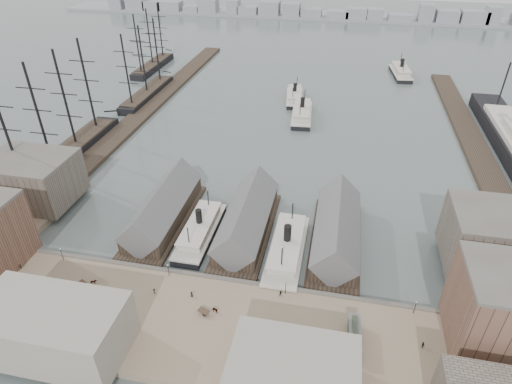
% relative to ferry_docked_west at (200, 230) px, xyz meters
% --- Properties ---
extents(ground, '(900.00, 900.00, 0.00)m').
position_rel_ferry_docked_west_xyz_m(ground, '(13.00, -12.30, -2.36)').
color(ground, '#4E5A59').
rests_on(ground, ground).
extents(quay, '(180.00, 30.00, 2.00)m').
position_rel_ferry_docked_west_xyz_m(quay, '(13.00, -32.30, -1.36)').
color(quay, '#847159').
rests_on(quay, ground).
extents(seawall, '(180.00, 1.20, 2.30)m').
position_rel_ferry_docked_west_xyz_m(seawall, '(13.00, -17.50, -1.21)').
color(seawall, '#59544C').
rests_on(seawall, ground).
extents(west_wharf, '(10.00, 220.00, 1.60)m').
position_rel_ferry_docked_west_xyz_m(west_wharf, '(-55.00, 87.70, -1.56)').
color(west_wharf, '#2D231C').
rests_on(west_wharf, ground).
extents(east_wharf, '(10.00, 180.00, 1.60)m').
position_rel_ferry_docked_west_xyz_m(east_wharf, '(91.00, 77.70, -1.56)').
color(east_wharf, '#2D231C').
rests_on(east_wharf, ground).
extents(ferry_shed_west, '(14.00, 42.00, 12.60)m').
position_rel_ferry_docked_west_xyz_m(ferry_shed_west, '(-13.00, 4.58, 2.28)').
color(ferry_shed_west, '#2D231C').
rests_on(ferry_shed_west, ground).
extents(ferry_shed_center, '(14.00, 42.00, 12.60)m').
position_rel_ferry_docked_west_xyz_m(ferry_shed_center, '(13.00, 4.58, 2.28)').
color(ferry_shed_center, '#2D231C').
rests_on(ferry_shed_center, ground).
extents(ferry_shed_east, '(14.00, 42.00, 12.60)m').
position_rel_ferry_docked_west_xyz_m(ferry_shed_east, '(39.00, 4.58, 2.28)').
color(ferry_shed_east, '#2D231C').
rests_on(ferry_shed_east, ground).
extents(warehouse_west_back, '(26.00, 20.00, 14.00)m').
position_rel_ferry_docked_west_xyz_m(warehouse_west_back, '(-57.00, 5.70, 6.64)').
color(warehouse_west_back, '#60564C').
rests_on(warehouse_west_back, west_land).
extents(warehouse_east_back, '(28.00, 20.00, 15.00)m').
position_rel_ferry_docked_west_xyz_m(warehouse_east_back, '(81.00, 2.70, 7.14)').
color(warehouse_east_back, '#60564C').
rests_on(warehouse_east_back, east_land).
extents(street_bldg_center, '(24.00, 16.00, 10.00)m').
position_rel_ferry_docked_west_xyz_m(street_bldg_center, '(33.00, -44.30, 4.64)').
color(street_bldg_center, gray).
rests_on(street_bldg_center, quay).
extents(street_bldg_west, '(30.00, 16.00, 12.00)m').
position_rel_ferry_docked_west_xyz_m(street_bldg_west, '(-17.00, -44.30, 5.64)').
color(street_bldg_west, gray).
rests_on(street_bldg_west, quay).
extents(lamp_post_far_w, '(0.44, 0.44, 3.92)m').
position_rel_ferry_docked_west_xyz_m(lamp_post_far_w, '(-32.00, -19.30, 2.36)').
color(lamp_post_far_w, black).
rests_on(lamp_post_far_w, quay).
extents(lamp_post_near_w, '(0.44, 0.44, 3.92)m').
position_rel_ferry_docked_west_xyz_m(lamp_post_near_w, '(-2.00, -19.30, 2.36)').
color(lamp_post_near_w, black).
rests_on(lamp_post_near_w, quay).
extents(lamp_post_near_e, '(0.44, 0.44, 3.92)m').
position_rel_ferry_docked_west_xyz_m(lamp_post_near_e, '(28.00, -19.30, 2.36)').
color(lamp_post_near_e, black).
rests_on(lamp_post_near_e, quay).
extents(lamp_post_far_e, '(0.44, 0.44, 3.92)m').
position_rel_ferry_docked_west_xyz_m(lamp_post_far_e, '(58.00, -19.30, 2.36)').
color(lamp_post_far_e, black).
rests_on(lamp_post_far_e, quay).
extents(far_shore, '(500.00, 40.00, 15.72)m').
position_rel_ferry_docked_west_xyz_m(far_shore, '(10.93, 321.84, 1.55)').
color(far_shore, gray).
rests_on(far_shore, ground).
extents(ferry_docked_west, '(8.44, 28.14, 10.05)m').
position_rel_ferry_docked_west_xyz_m(ferry_docked_west, '(0.00, 0.00, 0.00)').
color(ferry_docked_west, black).
rests_on(ferry_docked_west, ground).
extents(ferry_docked_east, '(9.24, 30.78, 10.99)m').
position_rel_ferry_docked_west_xyz_m(ferry_docked_east, '(26.00, -3.29, 0.22)').
color(ferry_docked_east, black).
rests_on(ferry_docked_east, ground).
extents(ferry_open_near, '(10.94, 29.83, 10.45)m').
position_rel_ferry_docked_west_xyz_m(ferry_open_near, '(19.07, 92.74, 0.09)').
color(ferry_open_near, black).
rests_on(ferry_open_near, ground).
extents(ferry_open_mid, '(11.04, 27.11, 9.41)m').
position_rel_ferry_docked_west_xyz_m(ferry_open_mid, '(12.87, 114.27, -0.15)').
color(ferry_open_mid, black).
rests_on(ferry_open_mid, ground).
extents(ferry_open_far, '(12.13, 30.22, 10.50)m').
position_rel_ferry_docked_west_xyz_m(ferry_open_far, '(68.36, 165.66, 0.11)').
color(ferry_open_far, black).
rests_on(ferry_open_far, ground).
extents(sailing_ship_near, '(9.79, 67.47, 40.27)m').
position_rel_ferry_docked_west_xyz_m(sailing_ship_near, '(-64.44, 33.22, 0.60)').
color(sailing_ship_near, black).
rests_on(sailing_ship_near, ground).
extents(sailing_ship_mid, '(8.65, 49.97, 35.55)m').
position_rel_ferry_docked_west_xyz_m(sailing_ship_mid, '(-61.77, 102.82, 0.19)').
color(sailing_ship_mid, black).
rests_on(sailing_ship_mid, ground).
extents(sailing_ship_far, '(8.43, 46.82, 34.65)m').
position_rel_ferry_docked_west_xyz_m(sailing_ship_far, '(-78.37, 148.75, 0.15)').
color(sailing_ship_far, black).
rests_on(sailing_ship_far, ground).
extents(ocean_steamer, '(12.86, 94.00, 18.80)m').
position_rel_ferry_docked_west_xyz_m(ocean_steamer, '(105.00, 79.36, 1.69)').
color(ocean_steamer, black).
rests_on(ocean_steamer, ground).
extents(tram, '(3.12, 10.16, 3.57)m').
position_rel_ferry_docked_west_xyz_m(tram, '(44.50, -30.31, 1.47)').
color(tram, black).
rests_on(tram, quay).
extents(horse_cart_left, '(4.67, 3.35, 1.49)m').
position_rel_ferry_docked_west_xyz_m(horse_cart_left, '(-20.02, -26.24, 0.42)').
color(horse_cart_left, black).
rests_on(horse_cart_left, quay).
extents(horse_cart_center, '(4.88, 2.77, 1.49)m').
position_rel_ferry_docked_west_xyz_m(horse_cart_center, '(11.99, -28.76, 0.42)').
color(horse_cart_center, black).
rests_on(horse_cart_center, quay).
extents(horse_cart_right, '(4.79, 3.07, 1.53)m').
position_rel_ferry_docked_west_xyz_m(horse_cart_right, '(22.86, -35.16, 0.43)').
color(horse_cart_right, black).
rests_on(horse_cart_right, quay).
extents(pedestrian_0, '(0.72, 0.69, 1.60)m').
position_rel_ferry_docked_west_xyz_m(pedestrian_0, '(-40.71, -24.71, 0.44)').
color(pedestrian_0, black).
rests_on(pedestrian_0, quay).
extents(pedestrian_1, '(0.69, 0.86, 1.70)m').
position_rel_ferry_docked_west_xyz_m(pedestrian_1, '(-22.63, -33.48, 0.49)').
color(pedestrian_1, black).
rests_on(pedestrian_1, quay).
extents(pedestrian_2, '(1.14, 1.12, 1.57)m').
position_rel_ferry_docked_west_xyz_m(pedestrian_2, '(-3.22, -25.74, 0.43)').
color(pedestrian_2, black).
rests_on(pedestrian_2, quay).
extents(pedestrian_3, '(0.91, 1.06, 1.71)m').
position_rel_ferry_docked_west_xyz_m(pedestrian_3, '(-2.58, -36.48, 0.50)').
color(pedestrian_3, black).
rests_on(pedestrian_3, quay).
extents(pedestrian_4, '(0.64, 0.86, 1.59)m').
position_rel_ferry_docked_west_xyz_m(pedestrian_4, '(5.98, -24.82, 0.44)').
color(pedestrian_4, black).
rests_on(pedestrian_4, quay).
extents(pedestrian_5, '(0.69, 0.78, 1.78)m').
position_rel_ferry_docked_west_xyz_m(pedestrian_5, '(25.26, -30.56, 0.54)').
color(pedestrian_5, black).
rests_on(pedestrian_5, quay).
extents(pedestrian_6, '(1.08, 0.98, 1.79)m').
position_rel_ferry_docked_west_xyz_m(pedestrian_6, '(27.02, -20.30, 0.54)').
color(pedestrian_6, black).
rests_on(pedestrian_6, quay).
extents(pedestrian_7, '(0.66, 1.13, 1.74)m').
position_rel_ferry_docked_west_xyz_m(pedestrian_7, '(37.04, -34.61, 0.52)').
color(pedestrian_7, black).
rests_on(pedestrian_7, quay).
extents(pedestrian_8, '(0.78, 1.11, 1.74)m').
position_rel_ferry_docked_west_xyz_m(pedestrian_8, '(58.95, -28.61, 0.52)').
color(pedestrian_8, black).
rests_on(pedestrian_8, quay).
extents(pedestrian_9, '(0.96, 1.00, 1.73)m').
position_rel_ferry_docked_west_xyz_m(pedestrian_9, '(68.15, -30.75, 0.51)').
color(pedestrian_9, black).
rests_on(pedestrian_9, quay).
extents(pedestrian_10, '(0.53, 0.65, 1.56)m').
position_rel_ferry_docked_west_xyz_m(pedestrian_10, '(-24.88, -33.56, 0.43)').
color(pedestrian_10, black).
rests_on(pedestrian_10, quay).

